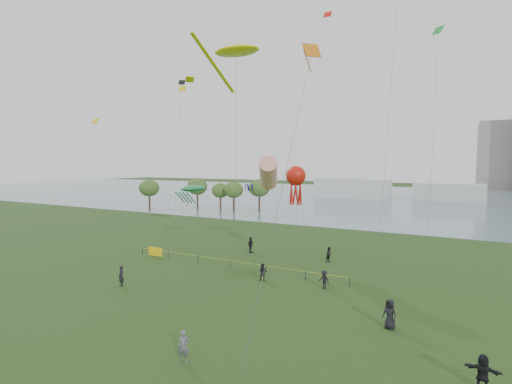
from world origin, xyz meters
The scene contains 21 objects.
ground_plane centered at (0.00, 0.00, 0.00)m, with size 400.00×400.00×0.00m, color #193210.
lake centered at (0.00, 100.00, 0.02)m, with size 400.00×120.00×0.08m, color slate.
building_low centered at (32.00, 168.00, 14.00)m, with size 16.00×18.00×28.00m, color gray.
pavilion_left centered at (-12.00, 95.00, 3.00)m, with size 22.00×8.00×6.00m, color silver.
pavilion_right centered at (14.00, 98.00, 2.50)m, with size 18.00×7.00×5.00m, color silver.
trees centered at (-32.70, 49.71, 4.98)m, with size 27.39×14.15×7.23m.
fence centered at (-10.44, 12.58, 0.55)m, with size 24.07×0.07×1.05m.
kite_flyer centered at (2.94, -3.61, 0.84)m, with size 0.61×0.40×1.68m, color #5B5C63.
spectator_a centered at (0.47, 10.46, 0.79)m, with size 0.77×0.60×1.57m, color black.
spectator_b centered at (5.93, 11.02, 0.78)m, with size 1.01×0.58×1.56m, color black.
spectator_c centered at (-5.64, 19.18, 0.94)m, with size 1.10×0.46×1.88m, color black.
spectator_d centered at (11.94, 5.68, 0.95)m, with size 0.93×0.60×1.90m, color black.
spectator_e centered at (16.72, 0.99, 0.84)m, with size 1.55×0.50×1.68m, color black.
spectator_f centered at (-9.55, 3.42, 0.89)m, with size 0.65×0.43×1.78m, color black.
spectator_g centered at (3.80, 19.49, 0.82)m, with size 0.80×0.62×1.64m, color black.
kite_stingray centered at (-5.54, 15.89, 22.29)m, with size 5.40×10.09×22.77m.
kite_windsock centered at (-3.22, 18.97, 9.40)m, with size 6.30×5.28×11.40m.
kite_creature centered at (-13.20, 18.15, 7.41)m, with size 2.24×7.11×7.84m.
kite_octopus centered at (1.43, 15.68, 9.19)m, with size 2.42×3.75×10.27m.
kite_delta centered at (5.23, 8.61, 18.01)m, with size 2.26×14.46×19.83m.
small_kites centered at (-1.95, 18.98, 22.57)m, with size 46.98×12.15×12.75m.
Camera 1 is at (15.21, -18.45, 10.44)m, focal length 26.00 mm.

